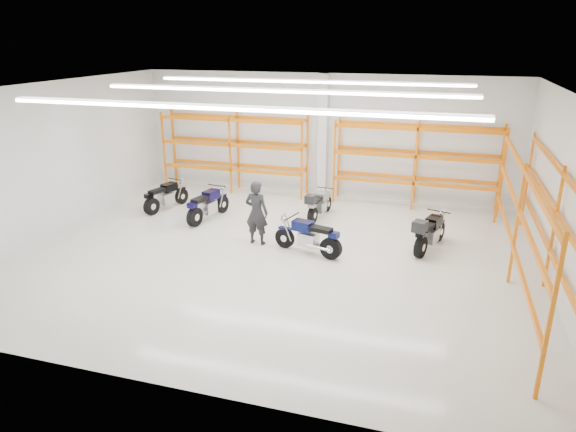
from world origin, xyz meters
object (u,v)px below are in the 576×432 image
(motorcycle_back_a, at_px, (165,197))
(motorcycle_back_c, at_px, (318,205))
(motorcycle_back_b, at_px, (207,206))
(motorcycle_back_d, at_px, (429,233))
(motorcycle_main, at_px, (310,238))
(standing_man, at_px, (257,213))
(structural_column, at_px, (323,137))

(motorcycle_back_a, height_order, motorcycle_back_c, motorcycle_back_c)
(motorcycle_back_a, height_order, motorcycle_back_b, motorcycle_back_b)
(motorcycle_back_b, height_order, motorcycle_back_d, motorcycle_back_d)
(motorcycle_main, relative_size, motorcycle_back_c, 1.05)
(motorcycle_main, xyz_separation_m, motorcycle_back_c, (-0.47, 2.90, 0.00))
(motorcycle_main, bearing_deg, motorcycle_back_c, 99.28)
(motorcycle_back_d, relative_size, standing_man, 1.11)
(motorcycle_back_b, xyz_separation_m, standing_man, (2.25, -1.41, 0.45))
(structural_column, bearing_deg, motorcycle_back_a, -146.02)
(motorcycle_back_c, relative_size, motorcycle_back_d, 0.93)
(motorcycle_back_b, xyz_separation_m, motorcycle_back_d, (7.05, -0.55, 0.04))
(motorcycle_back_b, relative_size, motorcycle_back_c, 1.09)
(motorcycle_back_a, distance_m, standing_man, 4.59)
(motorcycle_back_d, height_order, structural_column, structural_column)
(motorcycle_main, distance_m, motorcycle_back_c, 2.94)
(motorcycle_back_a, xyz_separation_m, motorcycle_back_d, (8.92, -1.11, 0.06))
(motorcycle_back_d, bearing_deg, motorcycle_back_c, 154.09)
(standing_man, bearing_deg, motorcycle_main, 173.81)
(motorcycle_back_d, bearing_deg, structural_column, 133.00)
(motorcycle_back_a, distance_m, structural_column, 6.10)
(motorcycle_back_b, relative_size, motorcycle_back_d, 1.01)
(motorcycle_back_c, bearing_deg, motorcycle_main, -80.72)
(motorcycle_back_c, height_order, structural_column, structural_column)
(motorcycle_back_a, bearing_deg, motorcycle_main, -21.38)
(motorcycle_main, bearing_deg, motorcycle_back_b, 156.45)
(motorcycle_back_d, bearing_deg, motorcycle_back_b, 175.50)
(motorcycle_back_c, bearing_deg, motorcycle_back_a, -173.22)
(motorcycle_back_b, bearing_deg, motorcycle_back_a, 163.42)
(standing_man, bearing_deg, structural_column, -93.74)
(motorcycle_back_c, relative_size, standing_man, 1.03)
(motorcycle_back_a, distance_m, motorcycle_back_d, 8.99)
(motorcycle_back_b, xyz_separation_m, motorcycle_back_c, (3.46, 1.19, -0.01))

